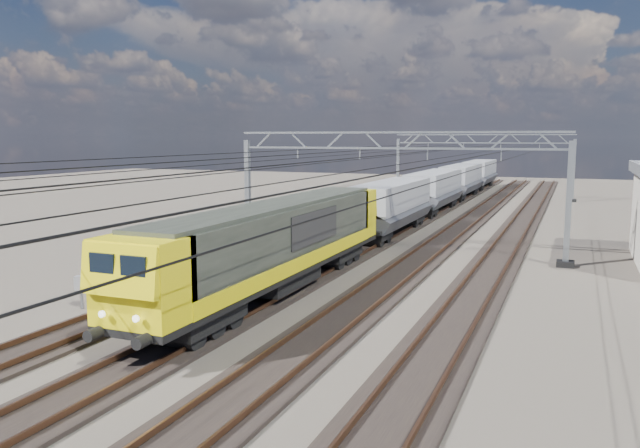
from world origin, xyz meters
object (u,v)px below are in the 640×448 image
at_px(catenary_gantry_far, 481,163).
at_px(hopper_wagon_mid, 434,188).
at_px(hopper_wagon_third, 461,178).
at_px(hopper_wagon_fourth, 480,172).
at_px(trackside_cabinet, 81,284).
at_px(catenary_gantry_mid, 392,187).
at_px(hopper_wagon_lead, 391,203).
at_px(locomotive, 278,241).

distance_m(catenary_gantry_far, hopper_wagon_mid, 15.28).
distance_m(hopper_wagon_third, hopper_wagon_fourth, 14.20).
bearing_deg(hopper_wagon_fourth, catenary_gantry_far, -81.48).
distance_m(hopper_wagon_mid, trackside_cabinet, 37.57).
relative_size(catenary_gantry_mid, hopper_wagon_third, 1.53).
height_order(catenary_gantry_mid, catenary_gantry_far, same).
bearing_deg(catenary_gantry_mid, trackside_cabinet, -116.86).
bearing_deg(trackside_cabinet, hopper_wagon_lead, 54.00).
bearing_deg(hopper_wagon_fourth, hopper_wagon_lead, -90.00).
bearing_deg(hopper_wagon_mid, hopper_wagon_third, 90.00).
distance_m(catenary_gantry_mid, catenary_gantry_far, 36.00).
height_order(hopper_wagon_lead, hopper_wagon_fourth, same).
relative_size(catenary_gantry_mid, catenary_gantry_far, 1.00).
height_order(hopper_wagon_lead, hopper_wagon_mid, same).
bearing_deg(hopper_wagon_lead, trackside_cabinet, -105.07).
distance_m(catenary_gantry_far, trackside_cabinet, 52.81).
xyz_separation_m(hopper_wagon_third, trackside_cabinet, (-6.15, -51.25, -1.22)).
relative_size(catenary_gantry_far, hopper_wagon_fourth, 1.53).
bearing_deg(hopper_wagon_fourth, catenary_gantry_mid, -87.68).
distance_m(catenary_gantry_far, locomotive, 47.02).
relative_size(hopper_wagon_lead, hopper_wagon_mid, 1.00).
distance_m(locomotive, hopper_wagon_lead, 17.70).
distance_m(catenary_gantry_mid, hopper_wagon_lead, 7.23).
bearing_deg(locomotive, hopper_wagon_third, 90.00).
bearing_deg(hopper_wagon_fourth, trackside_cabinet, -95.37).
bearing_deg(catenary_gantry_far, locomotive, -92.44).
height_order(hopper_wagon_mid, hopper_wagon_fourth, same).
relative_size(hopper_wagon_fourth, trackside_cabinet, 9.76).
distance_m(locomotive, trackside_cabinet, 8.13).
bearing_deg(hopper_wagon_lead, catenary_gantry_mid, -73.49).
height_order(catenary_gantry_far, hopper_wagon_fourth, catenary_gantry_far).
bearing_deg(hopper_wagon_fourth, hopper_wagon_mid, -90.00).
distance_m(hopper_wagon_third, trackside_cabinet, 51.63).
bearing_deg(locomotive, hopper_wagon_fourth, 90.00).
distance_m(catenary_gantry_mid, hopper_wagon_fourth, 49.42).
bearing_deg(trackside_cabinet, hopper_wagon_fourth, 63.70).
bearing_deg(hopper_wagon_lead, locomotive, -90.00).
distance_m(catenary_gantry_mid, locomotive, 11.24).
bearing_deg(catenary_gantry_mid, locomotive, -100.35).
bearing_deg(trackside_cabinet, locomotive, 19.00).
bearing_deg(hopper_wagon_lead, hopper_wagon_fourth, 90.00).
xyz_separation_m(catenary_gantry_far, hopper_wagon_lead, (-2.00, -29.25, -1.67)).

